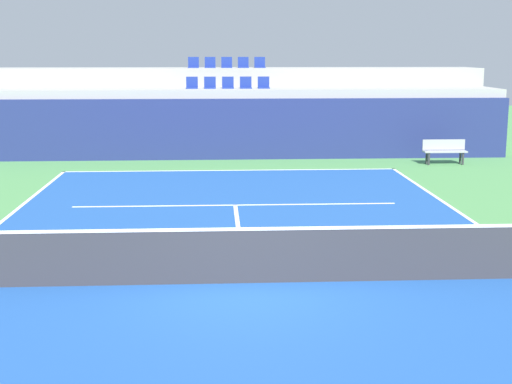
% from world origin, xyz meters
% --- Properties ---
extents(ground_plane, '(80.00, 80.00, 0.00)m').
position_xyz_m(ground_plane, '(0.00, 0.00, 0.00)').
color(ground_plane, '#4C8C4C').
extents(court_surface, '(11.00, 24.00, 0.01)m').
position_xyz_m(court_surface, '(0.00, 0.00, 0.01)').
color(court_surface, '#1E4C99').
rests_on(court_surface, ground_plane).
extents(baseline_far, '(11.00, 0.10, 0.00)m').
position_xyz_m(baseline_far, '(0.00, 11.95, 0.01)').
color(baseline_far, white).
rests_on(baseline_far, court_surface).
extents(service_line_far, '(8.26, 0.10, 0.00)m').
position_xyz_m(service_line_far, '(0.00, 6.40, 0.01)').
color(service_line_far, white).
rests_on(service_line_far, court_surface).
extents(centre_service_line, '(0.10, 6.40, 0.00)m').
position_xyz_m(centre_service_line, '(0.00, 3.20, 0.01)').
color(centre_service_line, white).
rests_on(centre_service_line, court_surface).
extents(back_wall, '(20.53, 0.30, 2.19)m').
position_xyz_m(back_wall, '(0.00, 14.58, 1.10)').
color(back_wall, navy).
rests_on(back_wall, ground_plane).
extents(stands_tier_lower, '(20.53, 2.40, 2.49)m').
position_xyz_m(stands_tier_lower, '(0.00, 15.93, 1.25)').
color(stands_tier_lower, '#9E9E99').
rests_on(stands_tier_lower, ground_plane).
extents(stands_tier_upper, '(20.53, 2.40, 3.21)m').
position_xyz_m(stands_tier_upper, '(0.00, 18.33, 1.60)').
color(stands_tier_upper, '#9E9E99').
rests_on(stands_tier_upper, ground_plane).
extents(seating_row_lower, '(3.15, 0.44, 0.44)m').
position_xyz_m(seating_row_lower, '(0.00, 16.02, 2.62)').
color(seating_row_lower, navy).
rests_on(seating_row_lower, stands_tier_lower).
extents(seating_row_upper, '(3.15, 0.44, 0.44)m').
position_xyz_m(seating_row_upper, '(0.00, 18.42, 3.33)').
color(seating_row_upper, navy).
rests_on(seating_row_upper, stands_tier_upper).
extents(tennis_net, '(11.08, 0.08, 1.07)m').
position_xyz_m(tennis_net, '(0.00, 0.00, 0.51)').
color(tennis_net, black).
rests_on(tennis_net, court_surface).
extents(player_bench, '(1.50, 0.40, 0.85)m').
position_xyz_m(player_bench, '(7.48, 12.98, 0.51)').
color(player_bench, '#99999E').
rests_on(player_bench, ground_plane).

